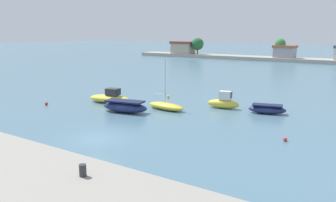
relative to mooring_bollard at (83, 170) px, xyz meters
The scene contains 11 objects.
ground_plane 11.31m from the mooring_bollard, 132.43° to the left, with size 400.00×400.00×0.00m, color slate.
mooring_bollard is the anchor object (origin of this frame).
moored_boat_0 24.70m from the mooring_bollard, 130.40° to the left, with size 5.37×2.89×1.68m.
moored_boat_1 19.84m from the mooring_bollard, 125.44° to the left, with size 5.13×2.68×1.21m.
moored_boat_2 21.32m from the mooring_bollard, 114.12° to the left, with size 4.59×2.00×5.23m.
moored_boat_3 23.70m from the mooring_bollard, 99.71° to the left, with size 3.55×1.59×1.85m.
moored_boat_4 23.61m from the mooring_bollard, 88.50° to the left, with size 3.86×2.31×0.91m.
mooring_buoy_0 27.65m from the mooring_bollard, 115.87° to the left, with size 0.34×0.34×0.34m, color yellow.
mooring_buoy_1 25.22m from the mooring_bollard, 146.45° to the left, with size 0.35×0.35×0.35m, color red.
mooring_buoy_2 16.35m from the mooring_bollard, 73.60° to the left, with size 0.30×0.30×0.30m, color red.
distant_shoreline 86.03m from the mooring_bollard, 96.03° to the left, with size 106.65×7.40×8.84m.
Camera 1 is at (18.50, -17.98, 8.07)m, focal length 37.05 mm.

